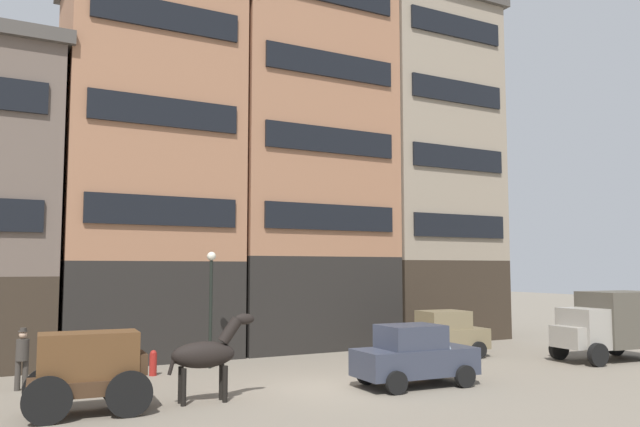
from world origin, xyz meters
The scene contains 12 objects.
ground_plane centered at (0.00, 0.00, 0.00)m, with size 120.00×120.00×0.00m, color slate.
building_center_left centered at (-3.45, 9.37, 7.81)m, with size 7.21×5.75×15.51m.
building_center_right centered at (3.74, 9.37, 8.99)m, with size 7.88×5.75×17.87m.
building_far_right centered at (10.84, 9.37, 8.84)m, with size 7.01×5.75×17.59m.
cargo_wagon centered at (-6.89, -0.14, 1.15)m, with size 3.00×1.71×1.98m.
draft_horse centered at (-3.94, -0.14, 1.27)m, with size 2.35×0.72×2.30m.
delivery_truck_near centered at (12.08, -0.32, 1.42)m, with size 4.49×2.47×2.62m.
sedan_dark centered at (6.88, 3.41, 0.91)m, with size 3.84×2.15×1.83m.
sedan_light centered at (2.27, -0.93, 0.91)m, with size 3.78×2.01×1.83m.
pedestrian_officer centered at (-8.17, 3.98, 0.98)m, with size 0.45×0.45×1.79m.
streetlamp_curbside centered at (-2.06, 5.23, 2.67)m, with size 0.32×0.32×4.12m.
fire_hydrant_curbside centered at (-4.21, 4.64, 0.43)m, with size 0.24×0.24×0.83m.
Camera 1 is at (-9.30, -16.37, 3.55)m, focal length 35.01 mm.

